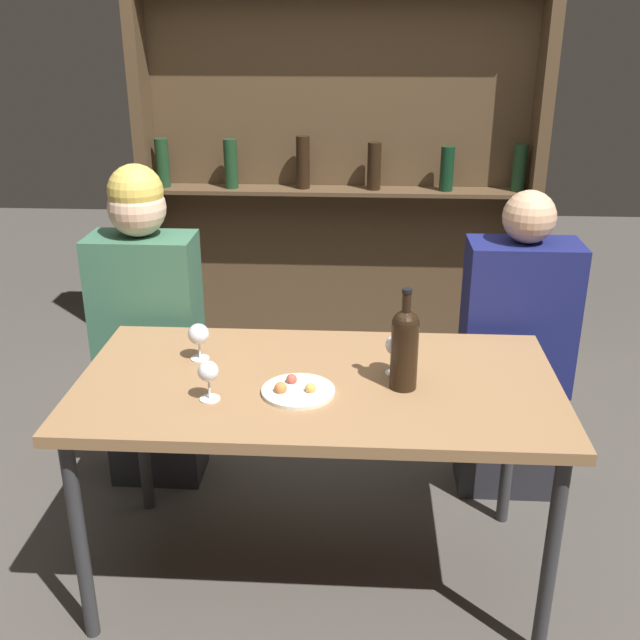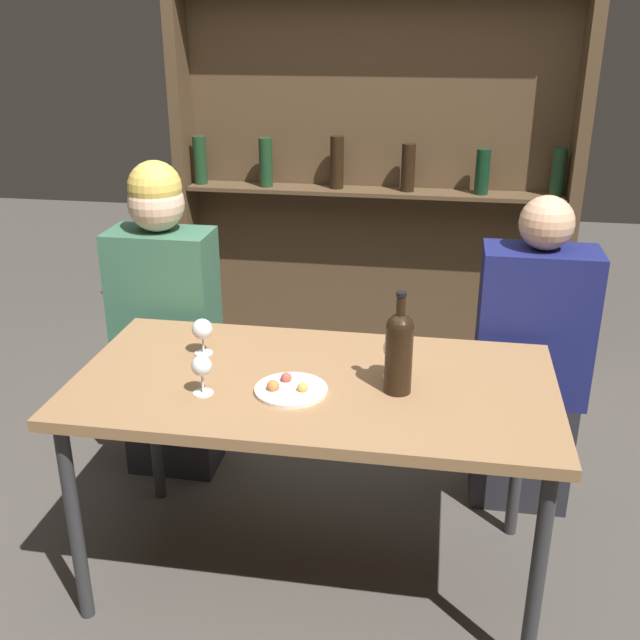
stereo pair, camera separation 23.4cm
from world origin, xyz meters
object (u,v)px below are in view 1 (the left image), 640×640
(seated_person_left, at_px, (149,334))
(seated_person_right, at_px, (514,358))
(wine_glass_0, at_px, (199,335))
(wine_glass_1, at_px, (396,346))
(wine_bottle, at_px, (405,346))
(food_plate_0, at_px, (297,390))
(wine_glass_2, at_px, (208,373))

(seated_person_left, height_order, seated_person_right, seated_person_left)
(wine_glass_0, xyz_separation_m, wine_glass_1, (0.63, -0.07, 0.01))
(wine_bottle, height_order, food_plate_0, wine_bottle)
(wine_glass_0, bearing_deg, food_plate_0, -32.74)
(wine_glass_1, bearing_deg, wine_bottle, -77.07)
(seated_person_left, bearing_deg, wine_glass_0, -55.30)
(wine_bottle, xyz_separation_m, wine_glass_2, (-0.56, -0.11, -0.05))
(seated_person_left, xyz_separation_m, seated_person_right, (1.40, 0.00, -0.06))
(seated_person_left, distance_m, seated_person_right, 1.40)
(wine_bottle, relative_size, seated_person_left, 0.24)
(food_plate_0, height_order, seated_person_right, seated_person_right)
(wine_glass_0, relative_size, food_plate_0, 0.56)
(wine_glass_0, xyz_separation_m, seated_person_left, (-0.30, 0.43, -0.19))
(food_plate_0, bearing_deg, wine_glass_2, -167.44)
(wine_glass_1, distance_m, wine_glass_2, 0.58)
(food_plate_0, xyz_separation_m, seated_person_left, (-0.63, 0.64, -0.11))
(wine_bottle, relative_size, food_plate_0, 1.44)
(wine_glass_2, xyz_separation_m, food_plate_0, (0.25, 0.06, -0.08))
(wine_glass_0, height_order, wine_glass_2, same)
(seated_person_right, bearing_deg, seated_person_left, 180.00)
(food_plate_0, height_order, seated_person_left, seated_person_left)
(wine_bottle, relative_size, wine_glass_0, 2.57)
(wine_glass_0, bearing_deg, seated_person_left, 124.70)
(wine_glass_1, relative_size, food_plate_0, 0.60)
(wine_bottle, xyz_separation_m, seated_person_left, (-0.94, 0.59, -0.24))
(seated_person_left, bearing_deg, wine_glass_1, -28.24)
(wine_bottle, bearing_deg, wine_glass_1, 102.93)
(wine_bottle, distance_m, wine_glass_1, 0.10)
(wine_glass_2, xyz_separation_m, seated_person_right, (1.02, 0.70, -0.25))
(wine_glass_0, xyz_separation_m, wine_glass_2, (0.09, -0.27, 0.00))
(wine_bottle, height_order, wine_glass_2, wine_bottle)
(wine_bottle, distance_m, wine_glass_2, 0.58)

